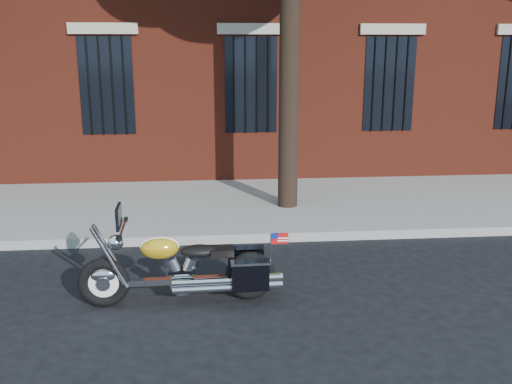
{
  "coord_description": "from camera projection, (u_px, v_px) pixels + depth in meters",
  "views": [
    {
      "loc": [
        -0.97,
        -7.14,
        3.01
      ],
      "look_at": [
        -0.27,
        0.8,
        0.96
      ],
      "focal_mm": 40.0,
      "sensor_mm": 36.0,
      "label": 1
    }
  ],
  "objects": [
    {
      "name": "motorcycle",
      "position": [
        188.0,
        270.0,
        6.78
      ],
      "size": [
        2.46,
        0.72,
        1.24
      ],
      "rotation": [
        0.0,
        0.0,
        0.03
      ],
      "color": "black",
      "rests_on": "ground"
    },
    {
      "name": "sidewalk",
      "position": [
        259.0,
        205.0,
        10.85
      ],
      "size": [
        40.0,
        3.6,
        0.15
      ],
      "primitive_type": "cube",
      "color": "gray",
      "rests_on": "ground"
    },
    {
      "name": "ground",
      "position": [
        281.0,
        275.0,
        7.72
      ],
      "size": [
        120.0,
        120.0,
        0.0
      ],
      "primitive_type": "plane",
      "color": "black",
      "rests_on": "ground"
    },
    {
      "name": "curb",
      "position": [
        270.0,
        237.0,
        9.04
      ],
      "size": [
        40.0,
        0.16,
        0.15
      ],
      "primitive_type": "cube",
      "color": "gray",
      "rests_on": "ground"
    }
  ]
}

